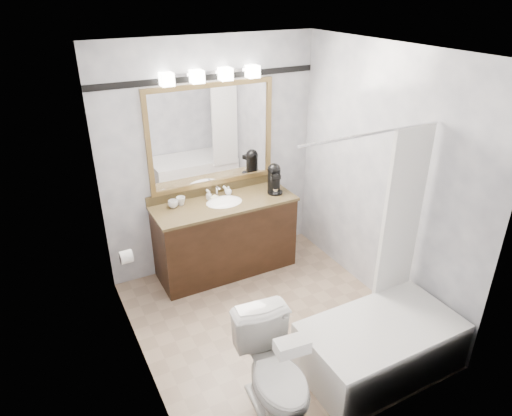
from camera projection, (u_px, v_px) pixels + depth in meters
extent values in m
cube|color=gray|center=(270.00, 322.00, 4.41)|extent=(2.40, 2.60, 0.01)
cube|color=white|center=(275.00, 50.00, 3.29)|extent=(2.40, 2.60, 0.01)
cube|color=silver|center=(212.00, 158.00, 4.88)|extent=(2.40, 0.01, 2.50)
cube|color=silver|center=(376.00, 288.00, 2.82)|extent=(2.40, 0.01, 2.50)
cube|color=silver|center=(129.00, 239.00, 3.35)|extent=(0.01, 2.60, 2.50)
cube|color=silver|center=(382.00, 180.00, 4.35)|extent=(0.01, 2.60, 2.50)
cube|color=black|center=(225.00, 238.00, 5.03)|extent=(1.50, 0.55, 0.82)
cube|color=olive|center=(224.00, 203.00, 4.84)|extent=(1.53, 0.58, 0.03)
cube|color=olive|center=(214.00, 188.00, 5.02)|extent=(1.53, 0.03, 0.10)
ellipsoid|color=white|center=(224.00, 205.00, 4.85)|extent=(0.44, 0.34, 0.14)
cube|color=#9A7B45|center=(210.00, 85.00, 4.52)|extent=(1.40, 0.04, 0.05)
cube|color=#9A7B45|center=(214.00, 182.00, 4.99)|extent=(1.40, 0.04, 0.05)
cube|color=#9A7B45|center=(148.00, 146.00, 4.47)|extent=(0.05, 0.04, 1.00)
cube|color=#9A7B45|center=(268.00, 127.00, 5.03)|extent=(0.05, 0.04, 1.00)
cube|color=white|center=(212.00, 136.00, 4.76)|extent=(1.30, 0.01, 1.00)
cube|color=silver|center=(209.00, 72.00, 4.46)|extent=(0.90, 0.05, 0.03)
cube|color=white|center=(167.00, 79.00, 4.24)|extent=(0.12, 0.12, 0.12)
cube|color=white|center=(197.00, 77.00, 4.36)|extent=(0.12, 0.12, 0.12)
cube|color=white|center=(226.00, 74.00, 4.49)|extent=(0.12, 0.12, 0.12)
cube|color=white|center=(253.00, 71.00, 4.61)|extent=(0.12, 0.12, 0.12)
cube|color=black|center=(209.00, 77.00, 4.50)|extent=(2.40, 0.01, 0.06)
cube|color=white|center=(380.00, 346.00, 3.80)|extent=(1.30, 0.72, 0.45)
cylinder|color=silver|center=(373.00, 134.00, 3.33)|extent=(1.30, 0.02, 0.02)
cube|color=white|center=(402.00, 216.00, 3.84)|extent=(0.40, 0.04, 1.55)
cylinder|color=white|center=(126.00, 257.00, 4.15)|extent=(0.11, 0.12, 0.12)
imported|color=white|center=(276.00, 374.00, 3.31)|extent=(0.51, 0.81, 0.78)
cube|color=white|center=(292.00, 346.00, 2.95)|extent=(0.24, 0.15, 0.09)
cylinder|color=black|center=(275.00, 192.00, 5.03)|extent=(0.17, 0.17, 0.02)
cylinder|color=black|center=(274.00, 180.00, 5.03)|extent=(0.14, 0.14, 0.24)
sphere|color=black|center=(274.00, 170.00, 4.97)|extent=(0.15, 0.15, 0.15)
cube|color=black|center=(276.00, 176.00, 4.92)|extent=(0.12, 0.12, 0.05)
cylinder|color=silver|center=(275.00, 191.00, 5.00)|extent=(0.06, 0.06, 0.06)
imported|color=white|center=(173.00, 204.00, 4.70)|extent=(0.11, 0.11, 0.08)
imported|color=white|center=(181.00, 201.00, 4.76)|extent=(0.12, 0.12, 0.09)
imported|color=white|center=(209.00, 195.00, 4.87)|extent=(0.05, 0.05, 0.10)
imported|color=white|center=(228.00, 190.00, 4.98)|extent=(0.09, 0.09, 0.09)
cube|color=beige|center=(214.00, 198.00, 4.89)|extent=(0.11, 0.09, 0.03)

